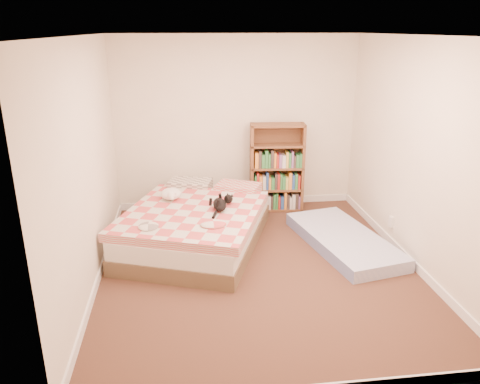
{
  "coord_description": "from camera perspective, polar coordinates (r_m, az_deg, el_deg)",
  "views": [
    {
      "loc": [
        -0.79,
        -4.66,
        2.57
      ],
      "look_at": [
        -0.17,
        0.3,
        0.81
      ],
      "focal_mm": 35.0,
      "sensor_mm": 36.0,
      "label": 1
    }
  ],
  "objects": [
    {
      "name": "room",
      "position": [
        4.92,
        2.37,
        3.18
      ],
      "size": [
        3.51,
        4.01,
        2.51
      ],
      "color": "#46281E",
      "rests_on": "ground"
    },
    {
      "name": "bed",
      "position": [
        5.89,
        -5.28,
        -3.86
      ],
      "size": [
        2.09,
        2.47,
        0.56
      ],
      "rotation": [
        0.0,
        0.0,
        -0.35
      ],
      "color": "brown",
      "rests_on": "room"
    },
    {
      "name": "bookshelf",
      "position": [
        6.89,
        4.44,
        1.8
      ],
      "size": [
        0.8,
        0.32,
        1.29
      ],
      "rotation": [
        0.0,
        0.0,
        -0.08
      ],
      "color": "brown",
      "rests_on": "room"
    },
    {
      "name": "floor_mattress",
      "position": [
        5.98,
        12.5,
        -5.74
      ],
      "size": [
        1.11,
        1.85,
        0.16
      ],
      "primitive_type": "cube",
      "rotation": [
        0.0,
        0.0,
        0.2
      ],
      "color": "#7183BD",
      "rests_on": "room"
    },
    {
      "name": "black_cat",
      "position": [
        5.66,
        -2.5,
        -1.4
      ],
      "size": [
        0.35,
        0.6,
        0.14
      ],
      "rotation": [
        0.0,
        0.0,
        -0.68
      ],
      "color": "black",
      "rests_on": "bed"
    },
    {
      "name": "white_dog",
      "position": [
        6.01,
        -8.36,
        -0.24
      ],
      "size": [
        0.38,
        0.38,
        0.14
      ],
      "rotation": [
        0.0,
        0.0,
        -0.66
      ],
      "color": "white",
      "rests_on": "bed"
    }
  ]
}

